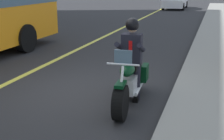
% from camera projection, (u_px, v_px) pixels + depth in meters
% --- Properties ---
extents(ground_plane, '(80.00, 80.00, 0.00)m').
position_uv_depth(ground_plane, '(82.00, 92.00, 7.08)').
color(ground_plane, '#28282B').
extents(lane_center_stripe, '(60.00, 0.16, 0.01)m').
position_uv_depth(lane_center_stripe, '(8.00, 83.00, 7.68)').
color(lane_center_stripe, '#E5DB4C').
rests_on(lane_center_stripe, ground_plane).
extents(motorcycle_main, '(2.22, 0.69, 1.26)m').
position_uv_depth(motorcycle_main, '(130.00, 82.00, 6.34)').
color(motorcycle_main, black).
rests_on(motorcycle_main, ground_plane).
extents(rider_main, '(0.65, 0.58, 1.74)m').
position_uv_depth(rider_main, '(132.00, 52.00, 6.36)').
color(rider_main, black).
rests_on(rider_main, ground_plane).
extents(car_silver, '(4.60, 1.92, 1.40)m').
position_uv_depth(car_silver, '(175.00, 1.00, 28.22)').
color(car_silver, white).
rests_on(car_silver, ground_plane).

